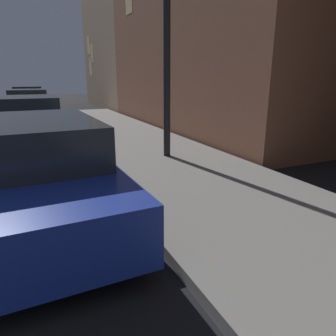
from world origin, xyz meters
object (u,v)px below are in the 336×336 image
object	(u,v)px
car_black	(27,98)
car_blue	(40,170)
car_green	(31,120)
car_silver	(28,105)

from	to	relation	value
car_black	car_blue	bearing A→B (deg)	-90.01
car_green	car_black	bearing A→B (deg)	89.99
car_green	car_black	distance (m)	12.03
car_green	car_black	size ratio (longest dim) A/B	0.94
car_blue	car_green	xyz separation A→B (m)	(0.00, 5.78, -0.01)
car_blue	car_silver	world-z (taller)	same
car_blue	car_silver	bearing A→B (deg)	90.00
car_green	car_silver	size ratio (longest dim) A/B	1.04
car_blue	car_green	size ratio (longest dim) A/B	1.04
car_blue	car_green	bearing A→B (deg)	90.00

